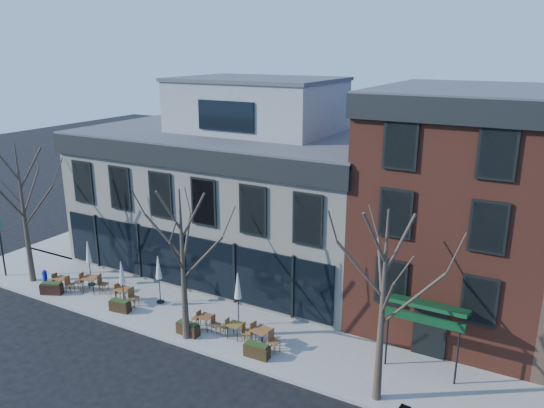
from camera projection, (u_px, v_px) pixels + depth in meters
The scene contains 24 objects.
ground at pixel (187, 293), 28.95m from camera, with size 120.00×120.00×0.00m, color black.
sidewalk_front at pixel (213, 323), 25.61m from camera, with size 33.50×4.70×0.15m, color gray.
sidewalk_side at pixel (116, 228), 39.19m from camera, with size 4.50×12.00×0.15m, color gray.
corner_building at pixel (237, 189), 31.82m from camera, with size 18.39×10.39×11.10m.
red_brick_building at pixel (462, 205), 25.47m from camera, with size 8.20×11.78×11.18m.
tree_corner at pixel (24, 212), 29.01m from camera, with size 3.93×3.98×7.92m.
tree_mid at pixel (183, 264), 23.20m from camera, with size 3.50×3.55×7.04m.
tree_right at pixel (383, 306), 18.94m from camera, with size 3.72×3.77×7.48m.
sign_pole at pixel (1, 244), 30.31m from camera, with size 0.50×0.10×3.40m.
call_box at pixel (45, 279), 28.85m from camera, with size 0.24×0.24×1.20m.
cafe_set_0 at pixel (61, 282), 28.88m from camera, with size 1.69×0.72×0.88m.
cafe_set_1 at pixel (91, 282), 28.65m from camera, with size 2.02×1.05×1.04m.
cafe_set_2 at pixel (124, 294), 27.40m from camera, with size 1.84×0.77×0.96m.
cafe_set_3 at pixel (206, 321), 24.86m from camera, with size 1.56×0.64×0.82m.
cafe_set_4 at pixel (235, 329), 24.11m from camera, with size 1.59×0.65×0.84m.
cafe_set_5 at pixel (262, 336), 23.37m from camera, with size 1.96×0.90×1.01m.
umbrella_0 at pixel (88, 254), 29.11m from camera, with size 0.42×0.42×2.59m.
umbrella_1 at pixel (122, 275), 26.65m from camera, with size 0.40×0.40×2.47m.
umbrella_2 at pixel (158, 270), 27.07m from camera, with size 0.41×0.41×2.58m.
umbrella_3 at pixel (238, 289), 24.80m from camera, with size 0.43×0.43×2.68m.
planter_0 at pixel (52, 288), 28.45m from camera, with size 1.23×0.89×0.64m.
planter_1 at pixel (120, 306), 26.57m from camera, with size 1.12×0.56×0.60m.
planter_2 at pixel (188, 328), 24.40m from camera, with size 1.13×0.49×0.62m.
planter_3 at pixel (257, 350), 22.63m from camera, with size 1.14×0.48×0.63m.
Camera 1 is at (16.87, -20.81, 12.87)m, focal length 35.00 mm.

